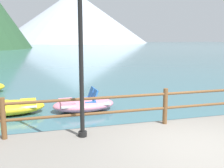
# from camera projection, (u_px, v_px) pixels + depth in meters

# --- Properties ---
(ground_plane) EXTENTS (200.00, 200.00, 0.00)m
(ground_plane) POSITION_uv_depth(u_px,v_px,m) (58.00, 54.00, 43.49)
(ground_plane) COLOR #3D6B75
(dock_railing) EXTENTS (23.92, 0.12, 0.95)m
(dock_railing) POSITION_uv_depth(u_px,v_px,m) (165.00, 103.00, 6.85)
(dock_railing) COLOR brown
(dock_railing) RESTS_ON promenade_dock
(lamp_post) EXTENTS (0.28, 0.28, 4.49)m
(lamp_post) POSITION_uv_depth(u_px,v_px,m) (80.00, 17.00, 5.58)
(lamp_post) COLOR black
(lamp_post) RESTS_ON promenade_dock
(pedal_boat_0) EXTENTS (2.29, 1.36, 0.82)m
(pedal_boat_0) POSITION_uv_depth(u_px,v_px,m) (83.00, 104.00, 9.57)
(pedal_boat_0) COLOR pink
(pedal_boat_0) RESTS_ON ground
(pedal_boat_3) EXTENTS (2.55, 1.25, 0.83)m
(pedal_boat_3) POSITION_uv_depth(u_px,v_px,m) (8.00, 107.00, 9.11)
(pedal_boat_3) COLOR yellow
(pedal_boat_3) RESTS_ON ground
(distant_peak) EXTENTS (72.61, 72.61, 25.26)m
(distant_peak) POSITION_uv_depth(u_px,v_px,m) (74.00, 17.00, 130.24)
(distant_peak) COLOR #A8B2C1
(distant_peak) RESTS_ON ground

